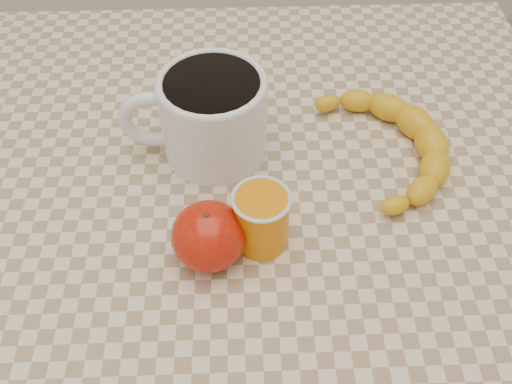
{
  "coord_description": "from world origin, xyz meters",
  "views": [
    {
      "loc": [
        -0.01,
        -0.4,
        1.25
      ],
      "look_at": [
        0.0,
        0.0,
        0.77
      ],
      "focal_mm": 40.0,
      "sensor_mm": 36.0,
      "label": 1
    }
  ],
  "objects_px": {
    "table": "(256,247)",
    "coffee_mug": "(211,113)",
    "apple": "(209,236)",
    "banana": "(389,144)",
    "orange_juice_glass": "(261,219)"
  },
  "relations": [
    {
      "from": "table",
      "to": "coffee_mug",
      "type": "xyz_separation_m",
      "value": [
        -0.05,
        0.09,
        0.14
      ]
    },
    {
      "from": "coffee_mug",
      "to": "apple",
      "type": "xyz_separation_m",
      "value": [
        -0.0,
        -0.16,
        -0.02
      ]
    },
    {
      "from": "coffee_mug",
      "to": "banana",
      "type": "height_order",
      "value": "coffee_mug"
    },
    {
      "from": "orange_juice_glass",
      "to": "banana",
      "type": "relative_size",
      "value": 0.27
    },
    {
      "from": "banana",
      "to": "orange_juice_glass",
      "type": "bearing_deg",
      "value": -150.15
    },
    {
      "from": "table",
      "to": "apple",
      "type": "relative_size",
      "value": 8.56
    },
    {
      "from": "orange_juice_glass",
      "to": "apple",
      "type": "height_order",
      "value": "same"
    },
    {
      "from": "table",
      "to": "orange_juice_glass",
      "type": "height_order",
      "value": "orange_juice_glass"
    },
    {
      "from": "apple",
      "to": "banana",
      "type": "distance_m",
      "value": 0.25
    },
    {
      "from": "coffee_mug",
      "to": "orange_juice_glass",
      "type": "relative_size",
      "value": 2.44
    },
    {
      "from": "table",
      "to": "orange_juice_glass",
      "type": "bearing_deg",
      "value": -85.99
    },
    {
      "from": "coffee_mug",
      "to": "orange_juice_glass",
      "type": "height_order",
      "value": "coffee_mug"
    },
    {
      "from": "coffee_mug",
      "to": "orange_juice_glass",
      "type": "distance_m",
      "value": 0.15
    },
    {
      "from": "apple",
      "to": "banana",
      "type": "bearing_deg",
      "value": 33.44
    },
    {
      "from": "apple",
      "to": "orange_juice_glass",
      "type": "bearing_deg",
      "value": 19.13
    }
  ]
}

